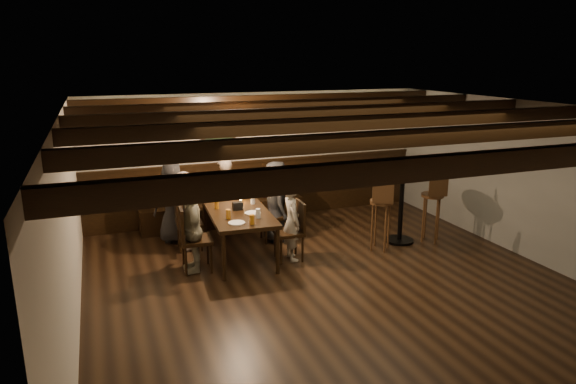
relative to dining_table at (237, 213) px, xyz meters
name	(u,v)px	position (x,y,z in m)	size (l,w,h in m)	color
room	(266,178)	(0.64, 0.50, 0.39)	(7.00, 7.00, 7.00)	black
dining_table	(237,213)	(0.00, 0.00, 0.00)	(1.01, 2.03, 0.74)	black
chair_left_near	(189,233)	(-0.69, 0.49, -0.41)	(0.43, 0.43, 0.89)	black
chair_left_far	(195,251)	(-0.75, -0.40, -0.38)	(0.47, 0.47, 0.97)	black
chair_right_near	(274,225)	(0.75, 0.40, -0.41)	(0.43, 0.43, 0.89)	black
chair_right_far	(290,242)	(0.69, -0.49, -0.40)	(0.44, 0.44, 0.91)	black
person_bench_left	(173,202)	(-0.84, 0.95, 0.00)	(0.67, 0.43, 1.36)	black
person_bench_centre	(225,196)	(0.06, 1.05, 0.00)	(0.50, 0.33, 1.37)	gray
person_bench_right	(277,197)	(0.95, 0.84, -0.05)	(0.61, 0.48, 1.27)	#521C25
person_left_near	(185,211)	(-0.72, 0.50, -0.04)	(0.83, 0.48, 1.28)	gray
person_left_far	(192,229)	(-0.78, -0.40, -0.05)	(0.74, 0.31, 1.26)	gray
person_right_near	(276,201)	(0.78, 0.40, 0.00)	(0.67, 0.43, 1.36)	black
person_right_far	(292,222)	(0.72, -0.50, -0.08)	(0.44, 0.29, 1.21)	#A19888
pint_a	(212,195)	(-0.24, 0.72, 0.13)	(0.07, 0.07, 0.14)	#BF7219
pint_b	(244,193)	(0.29, 0.63, 0.13)	(0.07, 0.07, 0.14)	#BF7219
pint_c	(217,204)	(-0.29, 0.12, 0.13)	(0.07, 0.07, 0.14)	#BF7219
pint_d	(253,200)	(0.31, 0.18, 0.13)	(0.07, 0.07, 0.14)	silver
pint_e	(228,214)	(-0.25, -0.44, 0.13)	(0.07, 0.07, 0.14)	#BF7219
pint_f	(258,213)	(0.17, -0.56, 0.13)	(0.07, 0.07, 0.14)	silver
pint_g	(252,219)	(0.00, -0.80, 0.13)	(0.07, 0.07, 0.14)	#BF7219
plate_near	(237,223)	(-0.19, -0.69, 0.07)	(0.24, 0.24, 0.01)	white
plate_far	(253,213)	(0.16, -0.31, 0.07)	(0.24, 0.24, 0.01)	white
condiment_caddy	(238,206)	(0.00, -0.05, 0.12)	(0.15, 0.10, 0.12)	black
candle	(241,202)	(0.14, 0.29, 0.09)	(0.05, 0.05, 0.05)	beige
high_top_table	(402,198)	(2.70, -0.42, 0.08)	(0.65, 0.65, 1.16)	black
bar_stool_left	(381,224)	(2.20, -0.63, -0.25)	(0.41, 0.43, 1.17)	#361E11
bar_stool_right	(431,216)	(3.20, -0.58, -0.25)	(0.37, 0.40, 1.17)	#361E11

